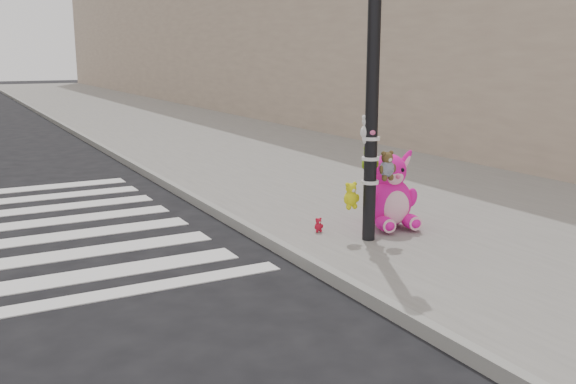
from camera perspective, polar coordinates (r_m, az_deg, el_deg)
ground at (r=5.64m, az=-4.23°, el=-13.73°), size 120.00×120.00×0.00m
sidewalk_near at (r=16.43m, az=-2.65°, el=3.80°), size 7.00×80.00×0.14m
curb_edge at (r=15.27m, az=-14.41°, el=2.79°), size 0.12×80.00×0.15m
signal_pole at (r=7.99m, az=7.49°, el=7.53°), size 0.67×0.49×4.00m
pink_bunny at (r=8.80m, az=8.99°, el=-0.33°), size 0.77×0.87×1.07m
red_teddy at (r=8.53m, az=2.73°, el=-2.94°), size 0.14×0.10×0.20m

